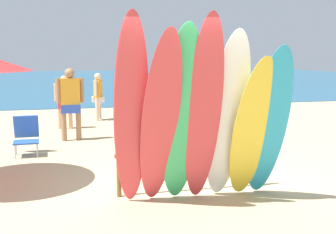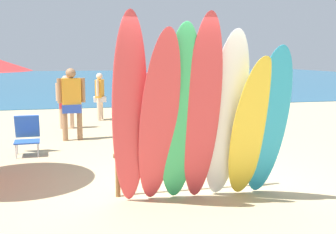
{
  "view_description": "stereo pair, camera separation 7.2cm",
  "coord_description": "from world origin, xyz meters",
  "px_view_note": "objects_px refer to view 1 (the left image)",
  "views": [
    {
      "loc": [
        -1.82,
        -5.96,
        2.05
      ],
      "look_at": [
        0.0,
        1.54,
        0.92
      ],
      "focal_mm": 45.36,
      "sensor_mm": 36.0,
      "label": 1
    },
    {
      "loc": [
        -1.75,
        -5.97,
        2.05
      ],
      "look_at": [
        0.0,
        1.54,
        0.92
      ],
      "focal_mm": 45.36,
      "sensor_mm": 36.0,
      "label": 2
    }
  ],
  "objects_px": {
    "surfboard_green_2": "(181,117)",
    "surfboard_white_4": "(227,117)",
    "beachgoer_strolling": "(98,93)",
    "surfboard_rack": "(192,160)",
    "beachgoer_midbeach": "(141,89)",
    "beachgoer_by_water": "(70,99)",
    "surfboard_teal_6": "(269,124)",
    "beachgoer_near_rack": "(65,98)",
    "beach_chair_red": "(26,134)",
    "surfboard_red_1": "(160,121)",
    "surfboard_red_3": "(204,112)",
    "surfboard_yellow_5": "(252,129)",
    "surfboard_red_0": "(131,113)"
  },
  "relations": [
    {
      "from": "surfboard_green_2",
      "to": "surfboard_white_4",
      "type": "distance_m",
      "value": 0.67
    },
    {
      "from": "beachgoer_strolling",
      "to": "surfboard_rack",
      "type": "bearing_deg",
      "value": 26.26
    },
    {
      "from": "surfboard_green_2",
      "to": "beachgoer_strolling",
      "type": "distance_m",
      "value": 8.1
    },
    {
      "from": "surfboard_white_4",
      "to": "beachgoer_strolling",
      "type": "relative_size",
      "value": 1.66
    },
    {
      "from": "beachgoer_midbeach",
      "to": "beachgoer_by_water",
      "type": "bearing_deg",
      "value": 12.85
    },
    {
      "from": "surfboard_rack",
      "to": "surfboard_teal_6",
      "type": "relative_size",
      "value": 1.01
    },
    {
      "from": "surfboard_rack",
      "to": "surfboard_teal_6",
      "type": "height_order",
      "value": "surfboard_teal_6"
    },
    {
      "from": "beachgoer_near_rack",
      "to": "beachgoer_midbeach",
      "type": "xyz_separation_m",
      "value": [
        2.31,
        0.92,
        0.13
      ]
    },
    {
      "from": "beach_chair_red",
      "to": "surfboard_red_1",
      "type": "bearing_deg",
      "value": -64.34
    },
    {
      "from": "beachgoer_by_water",
      "to": "surfboard_red_1",
      "type": "bearing_deg",
      "value": 96.29
    },
    {
      "from": "surfboard_white_4",
      "to": "beachgoer_midbeach",
      "type": "relative_size",
      "value": 1.45
    },
    {
      "from": "surfboard_rack",
      "to": "surfboard_green_2",
      "type": "relative_size",
      "value": 0.91
    },
    {
      "from": "beachgoer_midbeach",
      "to": "beachgoer_by_water",
      "type": "height_order",
      "value": "beachgoer_by_water"
    },
    {
      "from": "surfboard_red_3",
      "to": "surfboard_teal_6",
      "type": "distance_m",
      "value": 0.98
    },
    {
      "from": "surfboard_green_2",
      "to": "surfboard_teal_6",
      "type": "bearing_deg",
      "value": -0.53
    },
    {
      "from": "beachgoer_near_rack",
      "to": "surfboard_red_3",
      "type": "bearing_deg",
      "value": 115.03
    },
    {
      "from": "surfboard_green_2",
      "to": "surfboard_red_3",
      "type": "height_order",
      "value": "surfboard_red_3"
    },
    {
      "from": "surfboard_yellow_5",
      "to": "surfboard_teal_6",
      "type": "bearing_deg",
      "value": -6.13
    },
    {
      "from": "surfboard_red_1",
      "to": "beach_chair_red",
      "type": "height_order",
      "value": "surfboard_red_1"
    },
    {
      "from": "surfboard_red_3",
      "to": "beach_chair_red",
      "type": "xyz_separation_m",
      "value": [
        -2.6,
        3.76,
        -0.87
      ]
    },
    {
      "from": "surfboard_red_1",
      "to": "beachgoer_midbeach",
      "type": "xyz_separation_m",
      "value": [
        1.08,
        7.65,
        -0.21
      ]
    },
    {
      "from": "surfboard_red_3",
      "to": "surfboard_white_4",
      "type": "distance_m",
      "value": 0.4
    },
    {
      "from": "surfboard_rack",
      "to": "surfboard_green_2",
      "type": "bearing_deg",
      "value": -120.13
    },
    {
      "from": "surfboard_teal_6",
      "to": "beachgoer_strolling",
      "type": "bearing_deg",
      "value": 106.56
    },
    {
      "from": "surfboard_red_1",
      "to": "beachgoer_near_rack",
      "type": "height_order",
      "value": "surfboard_red_1"
    },
    {
      "from": "surfboard_red_0",
      "to": "surfboard_green_2",
      "type": "bearing_deg",
      "value": 0.7
    },
    {
      "from": "surfboard_rack",
      "to": "surfboard_red_1",
      "type": "xyz_separation_m",
      "value": [
        -0.62,
        -0.61,
        0.71
      ]
    },
    {
      "from": "surfboard_green_2",
      "to": "surfboard_yellow_5",
      "type": "xyz_separation_m",
      "value": [
        1.01,
        -0.04,
        -0.21
      ]
    },
    {
      "from": "surfboard_rack",
      "to": "surfboard_green_2",
      "type": "xyz_separation_m",
      "value": [
        -0.33,
        -0.57,
        0.74
      ]
    },
    {
      "from": "surfboard_rack",
      "to": "beachgoer_midbeach",
      "type": "relative_size",
      "value": 1.36
    },
    {
      "from": "surfboard_rack",
      "to": "beachgoer_near_rack",
      "type": "bearing_deg",
      "value": 106.84
    },
    {
      "from": "surfboard_white_4",
      "to": "beach_chair_red",
      "type": "bearing_deg",
      "value": 127.94
    },
    {
      "from": "beachgoer_strolling",
      "to": "beachgoer_near_rack",
      "type": "bearing_deg",
      "value": -16.51
    },
    {
      "from": "surfboard_red_0",
      "to": "surfboard_green_2",
      "type": "xyz_separation_m",
      "value": [
        0.67,
        -0.04,
        -0.07
      ]
    },
    {
      "from": "surfboard_yellow_5",
      "to": "beachgoer_midbeach",
      "type": "distance_m",
      "value": 7.65
    },
    {
      "from": "beachgoer_near_rack",
      "to": "beachgoer_by_water",
      "type": "distance_m",
      "value": 1.73
    },
    {
      "from": "surfboard_green_2",
      "to": "surfboard_teal_6",
      "type": "xyz_separation_m",
      "value": [
        1.25,
        -0.06,
        -0.14
      ]
    },
    {
      "from": "surfboard_rack",
      "to": "surfboard_yellow_5",
      "type": "distance_m",
      "value": 1.06
    },
    {
      "from": "surfboard_red_3",
      "to": "beach_chair_red",
      "type": "distance_m",
      "value": 4.66
    },
    {
      "from": "surfboard_red_1",
      "to": "surfboard_green_2",
      "type": "distance_m",
      "value": 0.3
    },
    {
      "from": "surfboard_teal_6",
      "to": "surfboard_green_2",
      "type": "bearing_deg",
      "value": -178.15
    },
    {
      "from": "surfboard_teal_6",
      "to": "beachgoer_strolling",
      "type": "relative_size",
      "value": 1.56
    },
    {
      "from": "surfboard_green_2",
      "to": "beachgoer_near_rack",
      "type": "xyz_separation_m",
      "value": [
        -1.52,
        6.69,
        -0.38
      ]
    },
    {
      "from": "surfboard_rack",
      "to": "surfboard_white_4",
      "type": "height_order",
      "value": "surfboard_white_4"
    },
    {
      "from": "surfboard_red_0",
      "to": "surfboard_yellow_5",
      "type": "relative_size",
      "value": 1.24
    },
    {
      "from": "beachgoer_midbeach",
      "to": "surfboard_rack",
      "type": "bearing_deg",
      "value": 48.49
    },
    {
      "from": "surfboard_red_0",
      "to": "surfboard_white_4",
      "type": "distance_m",
      "value": 1.34
    },
    {
      "from": "beachgoer_by_water",
      "to": "beachgoer_near_rack",
      "type": "bearing_deg",
      "value": -91.3
    },
    {
      "from": "surfboard_red_3",
      "to": "beachgoer_near_rack",
      "type": "xyz_separation_m",
      "value": [
        -1.81,
        6.75,
        -0.44
      ]
    },
    {
      "from": "surfboard_red_1",
      "to": "beachgoer_near_rack",
      "type": "bearing_deg",
      "value": 95.69
    }
  ]
}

